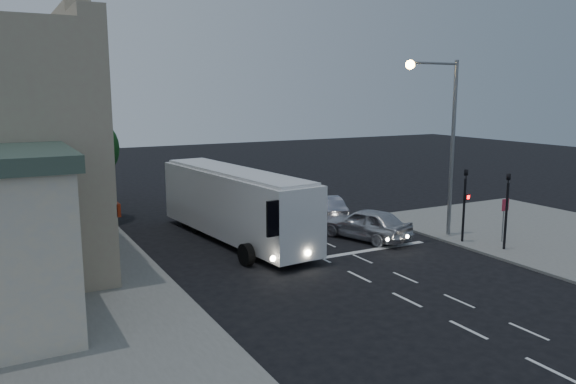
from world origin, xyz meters
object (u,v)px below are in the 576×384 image
traffic_signal_main (465,196)px  car_sedan_b (273,194)px  regulatory_sign (504,213)px  car_sedan_a (324,208)px  traffic_signal_side (507,202)px  car_suv (366,224)px  tour_bus (235,203)px  street_tree (83,145)px  streetlight (444,128)px

traffic_signal_main → car_sedan_b: bearing=106.0°
regulatory_sign → car_sedan_a: bearing=119.6°
car_sedan_b → traffic_signal_side: traffic_signal_side is taller
car_suv → car_sedan_a: 4.82m
tour_bus → traffic_signal_main: (9.84, -6.00, 0.43)m
car_sedan_a → tour_bus: bearing=30.9°
car_sedan_b → traffic_signal_side: size_ratio=1.18×
car_suv → car_sedan_b: size_ratio=1.00×
tour_bus → street_tree: bearing=119.6°
regulatory_sign → traffic_signal_side: bearing=-136.1°
tour_bus → car_sedan_b: (5.96, 7.55, -1.28)m
traffic_signal_side → street_tree: 23.24m
car_suv → car_sedan_b: car_suv is taller
car_suv → traffic_signal_main: 5.09m
traffic_signal_main → street_tree: size_ratio=0.66×
street_tree → traffic_signal_side: bearing=-44.5°
car_suv → car_sedan_b: 10.53m
car_sedan_b → street_tree: street_tree is taller
regulatory_sign → streetlight: streetlight is taller
car_sedan_a → regulatory_sign: regulatory_sign is taller
car_sedan_b → traffic_signal_main: size_ratio=1.18×
car_sedan_b → traffic_signal_main: 14.20m
car_suv → traffic_signal_main: bearing=122.9°
car_sedan_a → traffic_signal_side: 10.72m
car_sedan_a → regulatory_sign: 10.20m
streetlight → tour_bus: bearing=154.5°
traffic_signal_side → regulatory_sign: traffic_signal_side is taller
traffic_signal_side → car_sedan_b: bearing=106.4°
car_suv → street_tree: 16.86m
traffic_signal_side → streetlight: (-0.96, 3.40, 3.31)m
car_suv → regulatory_sign: 6.84m
street_tree → tour_bus: bearing=-54.1°
tour_bus → regulatory_sign: (11.54, -7.01, -0.39)m
regulatory_sign → street_tree: 23.40m
car_sedan_b → regulatory_sign: bearing=116.8°
traffic_signal_side → regulatory_sign: (1.00, 0.96, -0.82)m
car_suv → streetlight: streetlight is taller
car_suv → street_tree: street_tree is taller
car_sedan_b → streetlight: streetlight is taller
car_sedan_b → street_tree: 12.54m
streetlight → car_sedan_b: bearing=106.6°
car_sedan_b → tour_bus: bearing=57.6°
traffic_signal_main → traffic_signal_side: same height
car_suv → tour_bus: bearing=-44.5°
car_sedan_a → traffic_signal_main: traffic_signal_main is taller
car_sedan_a → car_sedan_b: (-0.55, 5.73, -0.05)m
tour_bus → car_sedan_b: 9.71m
car_sedan_a → car_sedan_b: bearing=-69.2°
tour_bus → car_sedan_b: size_ratio=2.51×
tour_bus → car_suv: size_ratio=2.52×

